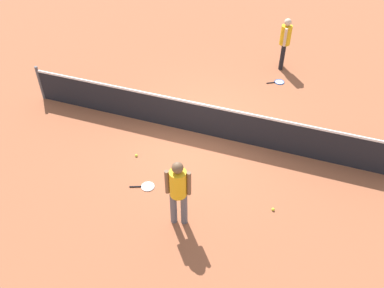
{
  "coord_description": "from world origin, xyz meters",
  "views": [
    {
      "loc": [
        2.59,
        -8.03,
        6.85
      ],
      "look_at": [
        0.24,
        -1.49,
        0.9
      ],
      "focal_mm": 37.83,
      "sensor_mm": 36.0,
      "label": 1
    }
  ],
  "objects_px": {
    "player_near_side": "(178,189)",
    "tennis_ball_by_net": "(136,155)",
    "player_far_side": "(285,39)",
    "tennis_ball_midcourt": "(273,209)",
    "tennis_racket_far_player": "(279,82)",
    "tennis_racket_near_player": "(147,186)"
  },
  "relations": [
    {
      "from": "player_near_side",
      "to": "tennis_ball_by_net",
      "type": "distance_m",
      "value": 2.54
    },
    {
      "from": "player_near_side",
      "to": "player_far_side",
      "type": "relative_size",
      "value": 1.0
    },
    {
      "from": "tennis_ball_by_net",
      "to": "player_near_side",
      "type": "bearing_deg",
      "value": -41.49
    },
    {
      "from": "player_near_side",
      "to": "tennis_ball_by_net",
      "type": "relative_size",
      "value": 25.76
    },
    {
      "from": "player_far_side",
      "to": "tennis_ball_midcourt",
      "type": "relative_size",
      "value": 25.76
    },
    {
      "from": "tennis_racket_far_player",
      "to": "tennis_ball_midcourt",
      "type": "height_order",
      "value": "tennis_ball_midcourt"
    },
    {
      "from": "tennis_racket_far_player",
      "to": "tennis_ball_midcourt",
      "type": "distance_m",
      "value": 5.33
    },
    {
      "from": "tennis_racket_near_player",
      "to": "tennis_racket_far_player",
      "type": "distance_m",
      "value": 5.92
    },
    {
      "from": "player_far_side",
      "to": "tennis_ball_by_net",
      "type": "bearing_deg",
      "value": -114.92
    },
    {
      "from": "player_far_side",
      "to": "tennis_racket_far_player",
      "type": "height_order",
      "value": "player_far_side"
    },
    {
      "from": "tennis_ball_midcourt",
      "to": "tennis_ball_by_net",
      "type": "bearing_deg",
      "value": 170.81
    },
    {
      "from": "player_near_side",
      "to": "tennis_racket_far_player",
      "type": "bearing_deg",
      "value": 81.17
    },
    {
      "from": "player_near_side",
      "to": "tennis_ball_midcourt",
      "type": "height_order",
      "value": "player_near_side"
    },
    {
      "from": "player_near_side",
      "to": "player_far_side",
      "type": "bearing_deg",
      "value": 83.14
    },
    {
      "from": "tennis_ball_by_net",
      "to": "player_far_side",
      "type": "bearing_deg",
      "value": 65.08
    },
    {
      "from": "tennis_racket_near_player",
      "to": "tennis_ball_midcourt",
      "type": "relative_size",
      "value": 9.16
    },
    {
      "from": "tennis_ball_by_net",
      "to": "tennis_ball_midcourt",
      "type": "bearing_deg",
      "value": -9.19
    },
    {
      "from": "player_near_side",
      "to": "tennis_ball_by_net",
      "type": "bearing_deg",
      "value": 138.51
    },
    {
      "from": "tennis_ball_midcourt",
      "to": "tennis_racket_near_player",
      "type": "bearing_deg",
      "value": -174.24
    },
    {
      "from": "tennis_racket_near_player",
      "to": "player_near_side",
      "type": "bearing_deg",
      "value": -32.41
    },
    {
      "from": "player_near_side",
      "to": "tennis_ball_midcourt",
      "type": "relative_size",
      "value": 25.76
    },
    {
      "from": "player_near_side",
      "to": "tennis_racket_near_player",
      "type": "relative_size",
      "value": 2.81
    }
  ]
}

